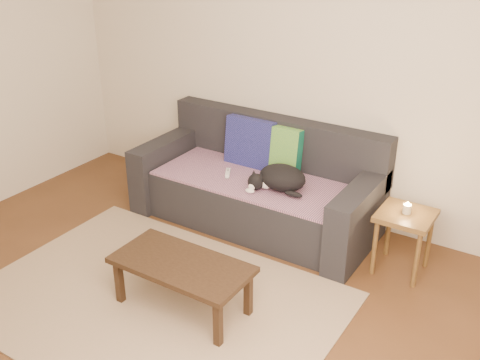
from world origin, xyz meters
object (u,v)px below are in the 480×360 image
object	(u,v)px
sofa	(258,188)
cat	(280,178)
coffee_table	(182,268)
wii_remote_a	(228,173)
side_table	(405,223)
wii_remote_b	(262,181)

from	to	relation	value
sofa	cat	world-z (taller)	sofa
coffee_table	wii_remote_a	bearing A→B (deg)	109.70
cat	coffee_table	distance (m)	1.23
wii_remote_a	side_table	bearing A→B (deg)	-117.38
sofa	cat	distance (m)	0.40
wii_remote_a	wii_remote_b	distance (m)	0.33
sofa	wii_remote_b	world-z (taller)	sofa
wii_remote_a	wii_remote_b	xyz separation A→B (m)	(0.33, 0.02, 0.00)
sofa	wii_remote_b	size ratio (longest dim) A/B	14.00
sofa	coffee_table	bearing A→B (deg)	-81.08
cat	side_table	world-z (taller)	cat
wii_remote_a	side_table	xyz separation A→B (m)	(1.55, 0.04, -0.05)
sofa	wii_remote_b	distance (m)	0.22
wii_remote_b	sofa	bearing A→B (deg)	41.76
sofa	wii_remote_a	bearing A→B (deg)	-148.73
sofa	side_table	size ratio (longest dim) A/B	4.25
side_table	sofa	bearing A→B (deg)	175.76
wii_remote_a	coffee_table	bearing A→B (deg)	170.90
side_table	coffee_table	distance (m)	1.68
wii_remote_a	coffee_table	xyz separation A→B (m)	(0.44, -1.22, -0.13)
coffee_table	side_table	bearing A→B (deg)	48.65
wii_remote_b	coffee_table	xyz separation A→B (m)	(0.10, -1.24, -0.13)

